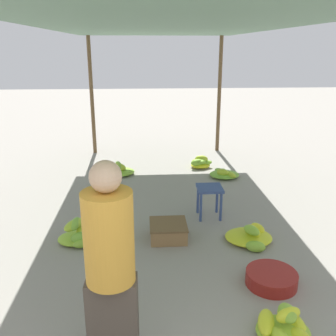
% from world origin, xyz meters
% --- Properties ---
extents(canopy_post_back_left, '(0.08, 0.08, 2.48)m').
position_xyz_m(canopy_post_back_left, '(-1.38, 6.55, 1.24)').
color(canopy_post_back_left, brown).
rests_on(canopy_post_back_left, ground).
extents(canopy_post_back_right, '(0.08, 0.08, 2.48)m').
position_xyz_m(canopy_post_back_right, '(1.38, 6.55, 1.24)').
color(canopy_post_back_right, brown).
rests_on(canopy_post_back_right, ground).
extents(canopy_tarp, '(3.15, 6.65, 0.04)m').
position_xyz_m(canopy_tarp, '(0.00, 3.43, 2.50)').
color(canopy_tarp, '#567A60').
rests_on(canopy_tarp, canopy_post_front_left).
extents(vendor_foreground, '(0.36, 0.35, 1.58)m').
position_xyz_m(vendor_foreground, '(-0.52, 0.61, 0.82)').
color(vendor_foreground, '#4C4238').
rests_on(vendor_foreground, ground).
extents(stool, '(0.34, 0.34, 0.44)m').
position_xyz_m(stool, '(0.60, 3.09, 0.35)').
color(stool, '#384C84').
rests_on(stool, ground).
extents(basin_black, '(0.51, 0.51, 0.14)m').
position_xyz_m(basin_black, '(0.95, 1.51, 0.07)').
color(basin_black, maroon).
rests_on(basin_black, ground).
extents(banana_pile_left_0, '(0.54, 0.46, 0.30)m').
position_xyz_m(banana_pile_left_0, '(-1.09, 2.46, 0.11)').
color(banana_pile_left_0, '#78B437').
rests_on(banana_pile_left_0, ground).
extents(banana_pile_left_1, '(0.61, 0.56, 0.23)m').
position_xyz_m(banana_pile_left_1, '(-0.79, 5.02, 0.08)').
color(banana_pile_left_1, '#9DC330').
rests_on(banana_pile_left_1, ground).
extents(banana_pile_right_0, '(0.48, 0.50, 0.27)m').
position_xyz_m(banana_pile_right_0, '(0.83, 0.81, 0.09)').
color(banana_pile_right_0, '#CAD528').
rests_on(banana_pile_right_0, ground).
extents(banana_pile_right_1, '(0.53, 0.59, 0.18)m').
position_xyz_m(banana_pile_right_1, '(1.16, 4.72, 0.06)').
color(banana_pile_right_1, '#ADCA2D').
rests_on(banana_pile_right_1, ground).
extents(banana_pile_right_2, '(0.57, 0.63, 0.22)m').
position_xyz_m(banana_pile_right_2, '(0.98, 2.37, 0.07)').
color(banana_pile_right_2, yellow).
rests_on(banana_pile_right_2, ground).
extents(banana_pile_right_3, '(0.45, 0.45, 0.25)m').
position_xyz_m(banana_pile_right_3, '(0.82, 5.31, 0.10)').
color(banana_pile_right_3, '#83B935').
rests_on(banana_pile_right_3, ground).
extents(crate_near, '(0.45, 0.45, 0.20)m').
position_xyz_m(crate_near, '(-0.01, 2.52, 0.10)').
color(crate_near, olive).
rests_on(crate_near, ground).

